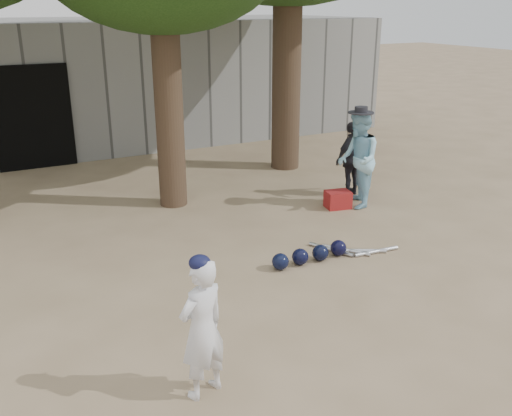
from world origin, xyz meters
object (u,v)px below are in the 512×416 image
boy_player (202,329)px  spectator_dark (352,159)px  spectator_blue (358,160)px  red_bag (338,199)px

boy_player → spectator_dark: bearing=-158.0°
spectator_blue → spectator_dark: (0.29, 0.56, -0.15)m
spectator_blue → red_bag: 0.78m
spectator_blue → spectator_dark: size_ratio=1.22×
boy_player → spectator_dark: 6.20m
spectator_blue → spectator_dark: 0.65m
spectator_blue → boy_player: bearing=-25.8°
boy_player → spectator_dark: size_ratio=0.98×
spectator_blue → spectator_dark: spectator_blue is taller
spectator_dark → red_bag: size_ratio=3.29×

